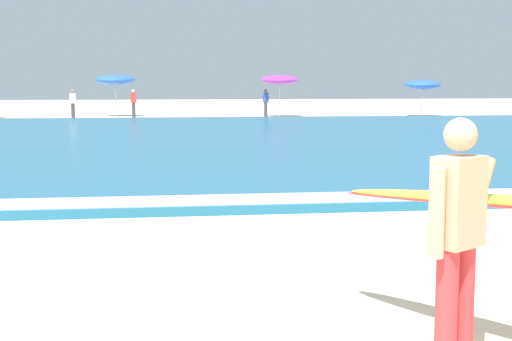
% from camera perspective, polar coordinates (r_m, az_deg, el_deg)
% --- Properties ---
extents(sea, '(120.00, 28.00, 0.14)m').
position_cam_1_polar(sea, '(24.59, -5.51, 2.50)').
color(sea, '#1E6084').
rests_on(sea, ground).
extents(surf_foam, '(120.00, 0.99, 0.01)m').
position_cam_1_polar(surf_foam, '(11.29, -2.83, -2.30)').
color(surf_foam, white).
rests_on(surf_foam, sea).
extents(surfer_with_board, '(1.82, 2.57, 1.73)m').
position_cam_1_polar(surfer_with_board, '(5.17, 17.17, -3.63)').
color(surfer_with_board, red).
rests_on(surfer_with_board, ground).
extents(beach_umbrella_1, '(2.26, 2.28, 2.45)m').
position_cam_1_polar(beach_umbrella_1, '(42.95, -11.02, 7.01)').
color(beach_umbrella_1, beige).
rests_on(beach_umbrella_1, ground).
extents(beach_umbrella_2, '(2.18, 2.20, 2.43)m').
position_cam_1_polar(beach_umbrella_2, '(41.83, 1.85, 7.15)').
color(beach_umbrella_2, beige).
rests_on(beach_umbrella_2, ground).
extents(beach_umbrella_3, '(2.13, 2.15, 2.13)m').
position_cam_1_polar(beach_umbrella_3, '(43.70, 12.95, 6.58)').
color(beach_umbrella_3, beige).
rests_on(beach_umbrella_3, ground).
extents(beachgoer_near_row_left, '(0.32, 0.20, 1.58)m').
position_cam_1_polar(beachgoer_near_row_left, '(42.01, 0.77, 5.42)').
color(beachgoer_near_row_left, '#383842').
rests_on(beachgoer_near_row_left, ground).
extents(beachgoer_near_row_mid, '(0.32, 0.20, 1.58)m').
position_cam_1_polar(beachgoer_near_row_mid, '(41.02, -9.61, 5.28)').
color(beachgoer_near_row_mid, '#383842').
rests_on(beachgoer_near_row_mid, ground).
extents(beachgoer_near_row_right, '(0.32, 0.20, 1.58)m').
position_cam_1_polar(beachgoer_near_row_right, '(40.59, -14.22, 5.15)').
color(beachgoer_near_row_right, '#383842').
rests_on(beachgoer_near_row_right, ground).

